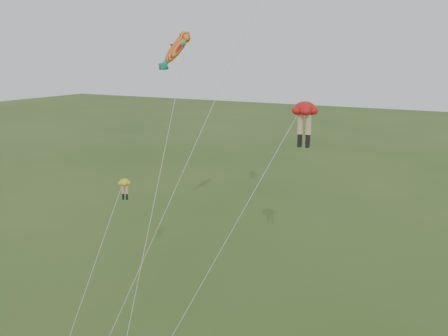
% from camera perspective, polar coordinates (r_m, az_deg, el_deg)
% --- Properties ---
extents(legs_kite_red_mid, '(7.30, 7.53, 15.28)m').
position_cam_1_polar(legs_kite_red_mid, '(30.32, 9.03, 6.08)').
color(legs_kite_red_mid, red).
rests_on(legs_kite_red_mid, ground).
extents(legs_kite_yellow, '(1.27, 6.21, 9.69)m').
position_cam_1_polar(legs_kite_yellow, '(34.81, -11.66, -2.72)').
color(legs_kite_yellow, yellow).
rests_on(legs_kite_yellow, ground).
extents(fish_kite, '(2.84, 10.59, 19.85)m').
position_cam_1_polar(fish_kite, '(36.50, -5.41, 13.37)').
color(fish_kite, gold).
rests_on(fish_kite, ground).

